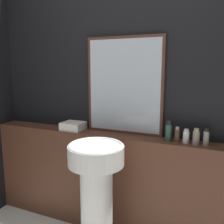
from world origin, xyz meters
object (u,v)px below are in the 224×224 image
towel_stack (73,126)px  hand_soap_bottle (206,138)px  conditioner_bottle (177,135)px  shampoo_bottle (168,132)px  lotion_bottle (186,137)px  body_wash_bottle (196,137)px  pedestal_sink (96,191)px  mirror (124,86)px

towel_stack → hand_soap_bottle: hand_soap_bottle is taller
conditioner_bottle → shampoo_bottle: bearing=180.0°
towel_stack → lotion_bottle: size_ratio=1.81×
body_wash_bottle → pedestal_sink: bearing=-149.2°
towel_stack → lotion_bottle: bearing=0.0°
mirror → body_wash_bottle: mirror is taller
pedestal_sink → body_wash_bottle: bearing=30.8°
hand_soap_bottle → mirror: bearing=173.3°
conditioner_bottle → body_wash_bottle: body_wash_bottle is taller
towel_stack → conditioner_bottle: size_ratio=1.66×
pedestal_sink → shampoo_bottle: bearing=41.3°
mirror → hand_soap_bottle: mirror is taller
lotion_bottle → body_wash_bottle: (0.08, 0.00, 0.01)m
pedestal_sink → conditioner_bottle: 0.77m
mirror → shampoo_bottle: (0.42, -0.08, -0.35)m
mirror → lotion_bottle: (0.56, -0.08, -0.38)m
towel_stack → body_wash_bottle: (1.12, 0.00, 0.02)m
shampoo_bottle → pedestal_sink: bearing=-138.7°
towel_stack → conditioner_bottle: (0.98, 0.00, 0.02)m
hand_soap_bottle → conditioner_bottle: bearing=180.0°
pedestal_sink → body_wash_bottle: (0.67, 0.40, 0.40)m
shampoo_bottle → towel_stack: bearing=180.0°
pedestal_sink → towel_stack: (-0.45, 0.40, 0.38)m
mirror → hand_soap_bottle: bearing=-6.7°
lotion_bottle → hand_soap_bottle: hand_soap_bottle is taller
towel_stack → shampoo_bottle: bearing=0.0°
mirror → shampoo_bottle: 0.55m
body_wash_bottle → hand_soap_bottle: size_ratio=0.95×
shampoo_bottle → conditioner_bottle: bearing=0.0°
mirror → hand_soap_bottle: size_ratio=6.46×
conditioner_bottle → lotion_bottle: size_ratio=1.09×
pedestal_sink → conditioner_bottle: bearing=37.3°
mirror → towel_stack: mirror is taller
lotion_bottle → body_wash_bottle: size_ratio=0.90×
hand_soap_bottle → body_wash_bottle: bearing=180.0°
mirror → towel_stack: 0.63m
pedestal_sink → lotion_bottle: (0.59, 0.40, 0.40)m
towel_stack → mirror: bearing=9.7°
shampoo_bottle → lotion_bottle: 0.14m
towel_stack → body_wash_bottle: bearing=0.0°
lotion_bottle → body_wash_bottle: body_wash_bottle is taller
conditioner_bottle → pedestal_sink: bearing=-142.7°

